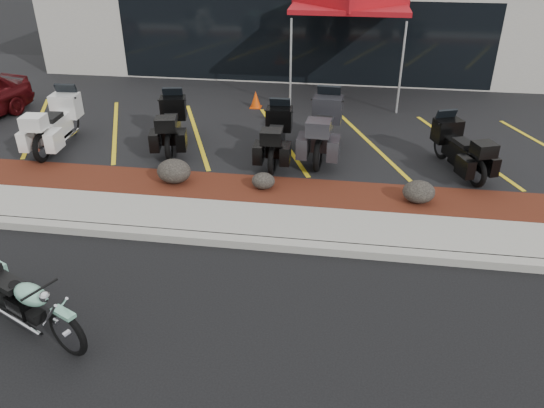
% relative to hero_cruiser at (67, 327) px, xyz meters
% --- Properties ---
extents(ground, '(90.00, 90.00, 0.00)m').
position_rel_hero_cruiser_xyz_m(ground, '(1.79, 1.99, -0.46)').
color(ground, black).
rests_on(ground, ground).
extents(curb, '(24.00, 0.25, 0.15)m').
position_rel_hero_cruiser_xyz_m(curb, '(1.79, 2.89, -0.39)').
color(curb, gray).
rests_on(curb, ground).
extents(sidewalk, '(24.00, 1.20, 0.15)m').
position_rel_hero_cruiser_xyz_m(sidewalk, '(1.79, 3.59, -0.39)').
color(sidewalk, gray).
rests_on(sidewalk, ground).
extents(mulch_bed, '(24.00, 1.20, 0.16)m').
position_rel_hero_cruiser_xyz_m(mulch_bed, '(1.79, 4.79, -0.38)').
color(mulch_bed, '#37160C').
rests_on(mulch_bed, ground).
extents(upper_lot, '(26.00, 9.60, 0.15)m').
position_rel_hero_cruiser_xyz_m(upper_lot, '(1.79, 10.19, -0.39)').
color(upper_lot, black).
rests_on(upper_lot, ground).
extents(dealership_building, '(18.00, 8.16, 4.00)m').
position_rel_hero_cruiser_xyz_m(dealership_building, '(1.79, 16.46, 1.55)').
color(dealership_building, '#ACA79B').
rests_on(dealership_building, ground).
extents(boulder_left, '(0.71, 0.59, 0.50)m').
position_rel_hero_cruiser_xyz_m(boulder_left, '(-0.11, 4.82, -0.05)').
color(boulder_left, black).
rests_on(boulder_left, mulch_bed).
extents(boulder_mid, '(0.48, 0.40, 0.34)m').
position_rel_hero_cruiser_xyz_m(boulder_mid, '(1.78, 4.80, -0.13)').
color(boulder_mid, black).
rests_on(boulder_mid, mulch_bed).
extents(boulder_right, '(0.62, 0.52, 0.44)m').
position_rel_hero_cruiser_xyz_m(boulder_right, '(4.85, 4.67, -0.08)').
color(boulder_right, black).
rests_on(boulder_right, mulch_bed).
extents(hero_cruiser, '(2.65, 1.70, 0.92)m').
position_rel_hero_cruiser_xyz_m(hero_cruiser, '(0.00, 0.00, 0.00)').
color(hero_cruiser, '#79BC9F').
rests_on(hero_cruiser, ground).
extents(touring_white, '(1.02, 2.33, 1.33)m').
position_rel_hero_cruiser_xyz_m(touring_white, '(-3.48, 7.06, 0.35)').
color(touring_white, white).
rests_on(touring_white, upper_lot).
extents(touring_black_front, '(1.26, 2.28, 1.25)m').
position_rel_hero_cruiser_xyz_m(touring_black_front, '(-0.89, 7.41, 0.32)').
color(touring_black_front, black).
rests_on(touring_black_front, upper_lot).
extents(touring_black_mid, '(0.85, 2.12, 1.22)m').
position_rel_hero_cruiser_xyz_m(touring_black_mid, '(1.81, 7.05, 0.30)').
color(touring_black_mid, black).
rests_on(touring_black_mid, upper_lot).
extents(touring_grey, '(1.07, 2.47, 1.41)m').
position_rel_hero_cruiser_xyz_m(touring_grey, '(2.91, 7.59, 0.39)').
color(touring_grey, '#29292D').
rests_on(touring_grey, upper_lot).
extents(touring_black_rear, '(1.45, 2.16, 1.18)m').
position_rel_hero_cruiser_xyz_m(touring_black_rear, '(5.56, 6.92, 0.28)').
color(touring_black_rear, black).
rests_on(touring_black_rear, upper_lot).
extents(traffic_cone, '(0.31, 0.31, 0.48)m').
position_rel_hero_cruiser_xyz_m(traffic_cone, '(0.73, 9.89, -0.07)').
color(traffic_cone, '#DA4207').
rests_on(traffic_cone, upper_lot).
extents(popup_canopy, '(3.70, 3.70, 3.03)m').
position_rel_hero_cruiser_xyz_m(popup_canopy, '(3.23, 11.53, 2.44)').
color(popup_canopy, silver).
rests_on(popup_canopy, upper_lot).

